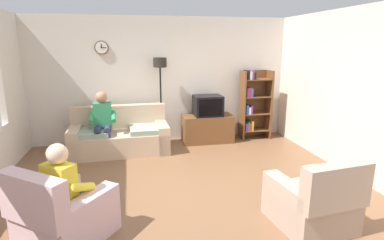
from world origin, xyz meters
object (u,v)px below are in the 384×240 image
(person_on_couch, at_px, (103,120))
(armchair_near_bookshelf, at_px, (312,203))
(tv, at_px, (208,106))
(couch, at_px, (120,137))
(tv_stand, at_px, (207,128))
(floor_lamp, at_px, (160,77))
(bookshelf, at_px, (253,104))
(person_in_left_armchair, at_px, (67,186))
(armchair_near_window, at_px, (64,216))

(person_on_couch, bearing_deg, armchair_near_bookshelf, -49.33)
(tv, distance_m, armchair_near_bookshelf, 3.48)
(couch, xyz_separation_m, person_on_couch, (-0.30, -0.11, 0.39))
(tv_stand, bearing_deg, floor_lamp, 174.39)
(bookshelf, xyz_separation_m, person_in_left_armchair, (-3.45, -3.15, -0.20))
(bookshelf, xyz_separation_m, armchair_near_bookshelf, (-0.68, -3.51, -0.51))
(tv, xyz_separation_m, person_on_couch, (-2.19, -0.40, -0.12))
(couch, bearing_deg, armchair_near_window, -100.62)
(floor_lamp, distance_m, person_on_couch, 1.49)
(armchair_near_window, height_order, person_on_couch, person_on_couch)
(tv, height_order, person_in_left_armchair, person_in_left_armchair)
(armchair_near_bookshelf, relative_size, person_in_left_armchair, 0.86)
(tv, distance_m, person_in_left_armchair, 3.87)
(tv_stand, relative_size, armchair_near_window, 0.93)
(tv_stand, height_order, floor_lamp, floor_lamp)
(tv_stand, distance_m, person_on_couch, 2.26)
(person_in_left_armchair, bearing_deg, person_on_couch, 86.18)
(armchair_near_bookshelf, bearing_deg, armchair_near_window, 174.18)
(floor_lamp, bearing_deg, person_on_couch, -155.99)
(tv_stand, distance_m, tv, 0.52)
(floor_lamp, relative_size, person_in_left_armchair, 1.65)
(couch, distance_m, floor_lamp, 1.50)
(person_on_couch, bearing_deg, tv, 10.42)
(couch, bearing_deg, person_in_left_armchair, -99.79)
(armchair_near_bookshelf, xyz_separation_m, person_in_left_armchair, (-2.77, 0.36, 0.32))
(bookshelf, distance_m, floor_lamp, 2.19)
(tv_stand, bearing_deg, armchair_near_bookshelf, -83.36)
(tv_stand, height_order, person_in_left_armchair, person_in_left_armchair)
(tv, relative_size, person_on_couch, 0.48)
(tv, height_order, floor_lamp, floor_lamp)
(couch, height_order, floor_lamp, floor_lamp)
(person_in_left_armchair, bearing_deg, tv, 52.26)
(tv, relative_size, bookshelf, 0.38)
(couch, height_order, armchair_near_bookshelf, same)
(floor_lamp, bearing_deg, tv, -6.98)
(couch, height_order, tv, tv)
(armchair_near_bookshelf, bearing_deg, couch, 126.23)
(tv_stand, relative_size, floor_lamp, 0.59)
(tv_stand, xyz_separation_m, armchair_near_window, (-2.42, -3.15, -0.01))
(armchair_near_window, relative_size, person_on_couch, 0.96)
(tv, bearing_deg, bookshelf, 5.17)
(tv_stand, distance_m, floor_lamp, 1.53)
(floor_lamp, distance_m, armchair_near_window, 3.73)
(person_on_couch, bearing_deg, floor_lamp, 24.01)
(tv, bearing_deg, couch, -171.21)
(tv_stand, xyz_separation_m, armchair_near_bookshelf, (0.40, -3.44, -0.01))
(bookshelf, bearing_deg, tv_stand, -176.12)
(couch, relative_size, tv_stand, 1.75)
(armchair_near_window, distance_m, armchair_near_bookshelf, 2.83)
(armchair_near_window, bearing_deg, floor_lamp, 66.52)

